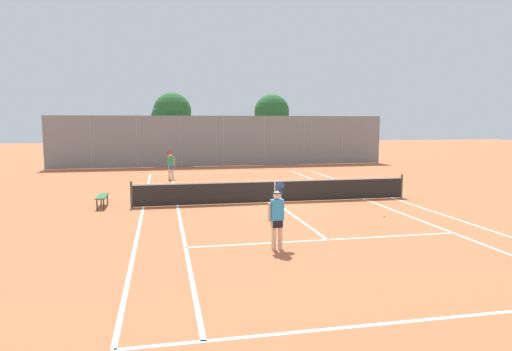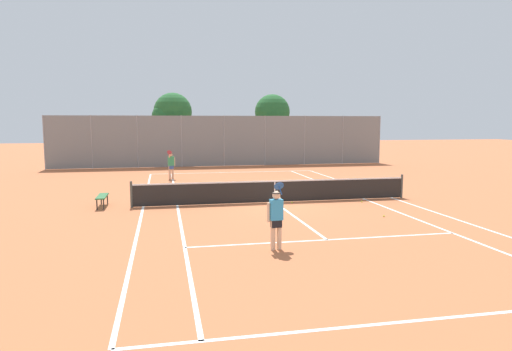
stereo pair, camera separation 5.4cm
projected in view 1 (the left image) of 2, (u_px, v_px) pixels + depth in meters
ground_plane at (275, 202)px, 19.60m from camera, size 120.00×120.00×0.00m
court_line_markings at (275, 202)px, 19.60m from camera, size 11.10×23.90×0.01m
tennis_net at (275, 191)px, 19.54m from camera, size 12.00×0.10×1.07m
player_near_side at (277, 216)px, 12.27m from camera, size 0.62×0.77×1.77m
player_far_left at (171, 164)px, 27.34m from camera, size 0.50×0.86×1.77m
loose_tennis_ball_0 at (171, 203)px, 19.30m from camera, size 0.07×0.07×0.07m
loose_tennis_ball_1 at (292, 202)px, 19.40m from camera, size 0.07×0.07×0.07m
loose_tennis_ball_2 at (362, 202)px, 19.60m from camera, size 0.07×0.07×0.07m
loose_tennis_ball_3 at (384, 216)px, 16.61m from camera, size 0.07×0.07×0.07m
courtside_bench at (102, 197)px, 18.50m from camera, size 0.36×1.50×0.47m
back_fence at (224, 141)px, 35.33m from camera, size 26.15×0.08×3.92m
tree_behind_left at (170, 113)px, 36.28m from camera, size 3.17×3.03×5.74m
tree_behind_right at (272, 113)px, 38.98m from camera, size 2.99×2.99×5.78m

